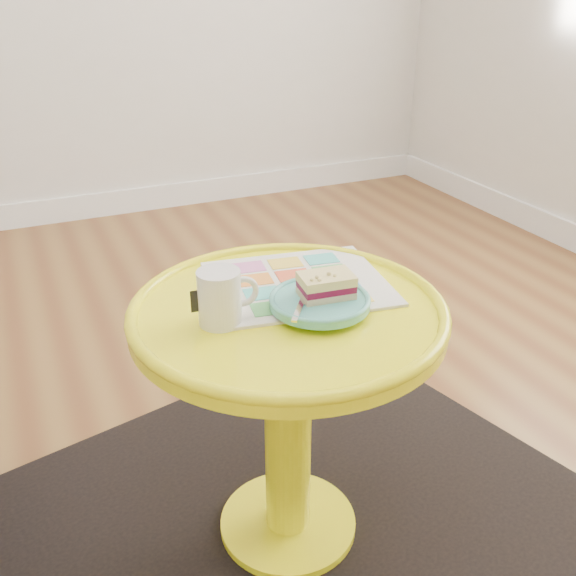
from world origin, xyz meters
name	(u,v)px	position (x,y,z in m)	size (l,w,h in m)	color
floor	(168,492)	(0.00, 0.00, 0.00)	(4.00, 4.00, 0.00)	brown
rug	(288,526)	(0.21, -0.21, 0.00)	(1.30, 1.10, 0.01)	black
side_table	(288,378)	(0.21, -0.21, 0.39)	(0.58, 0.58, 0.55)	yellow
newspaper	(298,283)	(0.27, -0.13, 0.55)	(0.34, 0.29, 0.01)	silver
mug	(221,296)	(0.09, -0.22, 0.60)	(0.11, 0.08, 0.10)	silver
plate	(320,302)	(0.26, -0.25, 0.57)	(0.18, 0.18, 0.02)	#50A99F
cake_slice	(326,285)	(0.28, -0.24, 0.60)	(0.10, 0.07, 0.04)	#D3BC8C
fork	(303,301)	(0.23, -0.25, 0.58)	(0.10, 0.12, 0.00)	silver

